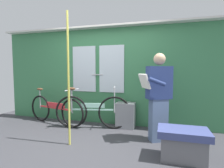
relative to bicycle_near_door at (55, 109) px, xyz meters
The scene contains 8 objects.
ground_plane 1.55m from the bicycle_near_door, 40.34° to the right, with size 6.46×4.39×0.04m, color #38383D.
train_door_wall 1.48m from the bicycle_near_door, 19.97° to the left, with size 5.46×0.28×2.30m.
bicycle_near_door is the anchor object (origin of this frame).
bicycle_leaning_behind 0.99m from the bicycle_near_door, ahead, with size 1.65×0.52×0.93m.
passenger_reading_newspaper 2.46m from the bicycle_near_door, ahead, with size 0.61×0.55×1.59m.
trash_bin_by_wall 1.69m from the bicycle_near_door, ahead, with size 0.41×0.28×0.56m, color gray.
handrail_pole 1.55m from the bicycle_near_door, 45.90° to the right, with size 0.04×0.04×2.26m, color #C6C14C.
bench_seat_corner 2.93m from the bicycle_near_door, 19.49° to the right, with size 0.70×0.44×0.45m.
Camera 1 is at (1.32, -2.65, 1.29)m, focal length 28.46 mm.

